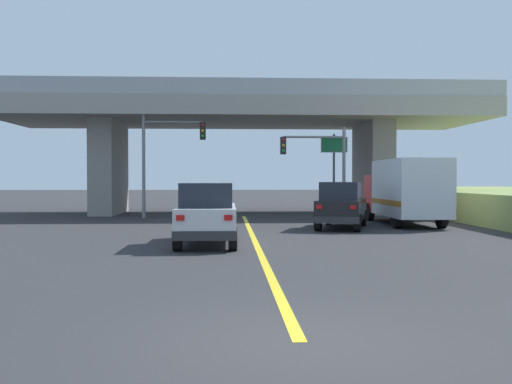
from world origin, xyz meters
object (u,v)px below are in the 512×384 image
Objects in this scene: suv_crossing at (342,205)px; traffic_signal_farside at (164,148)px; box_truck at (405,191)px; highway_sign at (334,156)px; suv_lead at (207,214)px; traffic_signal_nearside at (321,159)px.

suv_crossing is 11.33m from traffic_signal_farside.
box_truck is 7.76m from highway_sign.
suv_lead is 16.83m from highway_sign.
box_truck is 6.20m from traffic_signal_nearside.
suv_lead is 0.78× the size of traffic_signal_farside.
traffic_signal_nearside is (5.82, 12.91, 2.26)m from suv_lead.
traffic_signal_farside is (-11.81, 5.16, 2.23)m from box_truck.
traffic_signal_farside is at bearing 157.40° from suv_crossing.
highway_sign is at bearing 12.05° from traffic_signal_farside.
highway_sign is (6.97, 15.11, 2.50)m from suv_lead.
traffic_signal_nearside is 2.49m from highway_sign.
traffic_signal_nearside is 8.63m from traffic_signal_farside.
traffic_signal_nearside reaches higher than highway_sign.
traffic_signal_farside reaches higher than suv_crossing.
suv_lead is 14.34m from traffic_signal_nearside.
traffic_signal_nearside is 0.82× the size of traffic_signal_farside.
suv_crossing is at bearing -91.59° from traffic_signal_nearside.
traffic_signal_nearside is (0.19, 6.92, 2.26)m from suv_crossing.
suv_lead is at bearing -115.93° from suv_crossing.
box_truck reaches higher than suv_lead.
traffic_signal_farside is (-8.42, 7.03, 2.82)m from suv_crossing.
traffic_signal_farside reaches higher than highway_sign.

